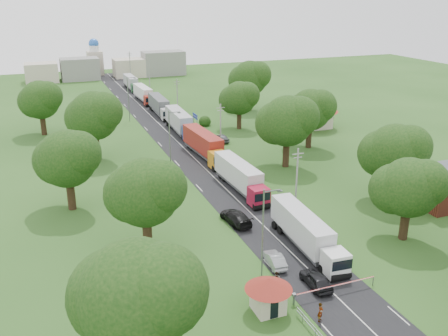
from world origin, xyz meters
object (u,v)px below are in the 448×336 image
truck_0 (305,232)px  car_lane_front (316,280)px  info_sign (195,119)px  pedestrian_near (320,312)px  boom_barrier (323,290)px  car_lane_mid (275,260)px  guard_booth (268,291)px

truck_0 → car_lane_front: truck_0 is taller
info_sign → car_lane_front: 58.50m
car_lane_front → pedestrian_near: (-2.50, -4.94, 0.15)m
boom_barrier → info_sign: 60.39m
info_sign → car_lane_front: size_ratio=0.91×
boom_barrier → car_lane_front: 1.91m
truck_0 → car_lane_mid: (-4.89, -2.15, -1.45)m
boom_barrier → truck_0: truck_0 is taller
pedestrian_near → info_sign: bearing=41.6°
boom_barrier → car_lane_front: car_lane_front is taller
boom_barrier → guard_booth: size_ratio=2.10×
truck_0 → car_lane_mid: truck_0 is taller
guard_booth → info_sign: bearing=78.3°
boom_barrier → car_lane_mid: car_lane_mid is taller
guard_booth → car_lane_front: bearing=16.8°
truck_0 → pedestrian_near: truck_0 is taller
info_sign → car_lane_mid: (-8.20, -53.00, -2.31)m
truck_0 → car_lane_mid: 5.54m
car_lane_front → car_lane_mid: car_lane_front is taller
pedestrian_near → boom_barrier: bearing=14.5°
pedestrian_near → car_lane_front: bearing=22.6°
guard_booth → truck_0: size_ratio=0.30×
guard_booth → truck_0: (9.09, 9.15, -0.02)m
truck_0 → car_lane_front: 7.95m
boom_barrier → guard_booth: (-5.84, -0.00, 1.27)m
info_sign → car_lane_front: info_sign is taller
car_lane_front → car_lane_mid: 5.50m
truck_0 → guard_booth: bearing=-134.8°
boom_barrier → info_sign: (6.56, 60.00, 2.11)m
truck_0 → car_lane_front: size_ratio=3.24×
guard_booth → pedestrian_near: guard_booth is taller
guard_booth → car_lane_mid: guard_booth is taller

